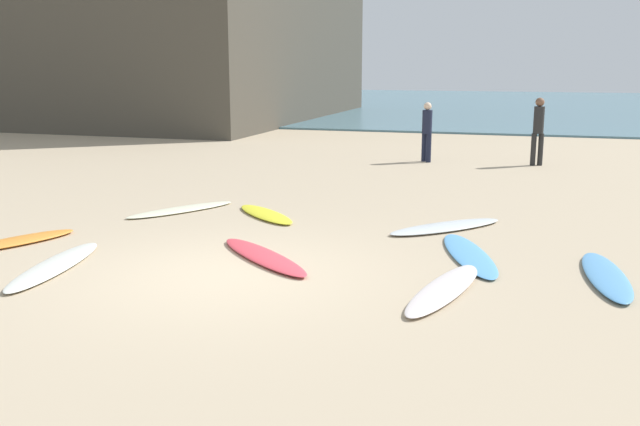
{
  "coord_description": "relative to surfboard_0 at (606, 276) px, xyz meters",
  "views": [
    {
      "loc": [
        3.86,
        -8.39,
        2.81
      ],
      "look_at": [
        0.53,
        2.82,
        0.3
      ],
      "focal_mm": 39.79,
      "sensor_mm": 36.0,
      "label": 1
    }
  ],
  "objects": [
    {
      "name": "ground_plane",
      "position": [
        -4.93,
        -1.26,
        -0.04
      ],
      "size": [
        120.0,
        120.0,
        0.0
      ],
      "primitive_type": "plane",
      "color": "tan"
    },
    {
      "name": "ocean_water",
      "position": [
        -4.93,
        38.61,
        -0.0
      ],
      "size": [
        120.0,
        40.0,
        0.08
      ],
      "primitive_type": "cube",
      "color": "slate",
      "rests_on": "ground_plane"
    },
    {
      "name": "coastal_headland",
      "position": [
        -24.86,
        23.47,
        5.72
      ],
      "size": [
        27.77,
        19.36,
        11.54
      ],
      "primitive_type": "cube",
      "rotation": [
        0.0,
        0.0,
        -0.02
      ],
      "color": "#474238",
      "rests_on": "ground_plane"
    },
    {
      "name": "surfboard_0",
      "position": [
        0.0,
        0.0,
        0.0
      ],
      "size": [
        0.7,
        2.34,
        0.09
      ],
      "primitive_type": "ellipsoid",
      "rotation": [
        0.0,
        0.0,
        3.23
      ],
      "color": "#5599D5",
      "rests_on": "ground_plane"
    },
    {
      "name": "surfboard_1",
      "position": [
        -8.71,
        -0.63,
        -0.0
      ],
      "size": [
        1.23,
        1.96,
        0.08
      ],
      "primitive_type": "ellipsoid",
      "rotation": [
        0.0,
        0.0,
        -0.4
      ],
      "color": "orange",
      "rests_on": "ground_plane"
    },
    {
      "name": "surfboard_2",
      "position": [
        -5.68,
        2.35,
        -0.01
      ],
      "size": [
        1.75,
        1.73,
        0.08
      ],
      "primitive_type": "ellipsoid",
      "rotation": [
        0.0,
        0.0,
        0.8
      ],
      "color": "yellow",
      "rests_on": "ground_plane"
    },
    {
      "name": "surfboard_3",
      "position": [
        -1.98,
        -1.14,
        -0.0
      ],
      "size": [
        0.98,
        2.43,
        0.08
      ],
      "primitive_type": "ellipsoid",
      "rotation": [
        0.0,
        0.0,
        2.93
      ],
      "color": "silver",
      "rests_on": "ground_plane"
    },
    {
      "name": "surfboard_4",
      "position": [
        -4.68,
        -0.39,
        -0.0
      ],
      "size": [
        2.09,
        1.97,
        0.09
      ],
      "primitive_type": "ellipsoid",
      "rotation": [
        0.0,
        0.0,
        3.97
      ],
      "color": "#E54350",
      "rests_on": "ground_plane"
    },
    {
      "name": "surfboard_5",
      "position": [
        -7.29,
        -1.63,
        -0.01
      ],
      "size": [
        0.94,
        2.54,
        0.08
      ],
      "primitive_type": "ellipsoid",
      "rotation": [
        0.0,
        0.0,
        0.17
      ],
      "color": "white",
      "rests_on": "ground_plane"
    },
    {
      "name": "surfboard_6",
      "position": [
        -7.39,
        2.31,
        -0.01
      ],
      "size": [
        1.62,
        2.23,
        0.06
      ],
      "primitive_type": "ellipsoid",
      "rotation": [
        0.0,
        0.0,
        -0.54
      ],
      "color": "#EAEBC8",
      "rests_on": "ground_plane"
    },
    {
      "name": "surfboard_7",
      "position": [
        -2.35,
        2.27,
        -0.0
      ],
      "size": [
        2.03,
        2.09,
        0.08
      ],
      "primitive_type": "ellipsoid",
      "rotation": [
        0.0,
        0.0,
        -0.76
      ],
      "color": "silver",
      "rests_on": "ground_plane"
    },
    {
      "name": "surfboard_8",
      "position": [
        -1.83,
        0.59,
        -0.01
      ],
      "size": [
        1.29,
        2.53,
        0.07
      ],
      "primitive_type": "ellipsoid",
      "rotation": [
        0.0,
        0.0,
        3.46
      ],
      "color": "#569FDD",
      "rests_on": "ground_plane"
    },
    {
      "name": "beachgoer_near",
      "position": [
        -0.86,
        10.6,
        1.0
      ],
      "size": [
        0.36,
        0.36,
        1.85
      ],
      "rotation": [
        0.0,
        0.0,
        3.47
      ],
      "color": "black",
      "rests_on": "ground_plane"
    },
    {
      "name": "beachgoer_mid",
      "position": [
        -3.87,
        10.43,
        0.89
      ],
      "size": [
        0.39,
        0.39,
        1.68
      ],
      "rotation": [
        0.0,
        0.0,
        2.43
      ],
      "color": "#191E33",
      "rests_on": "ground_plane"
    }
  ]
}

